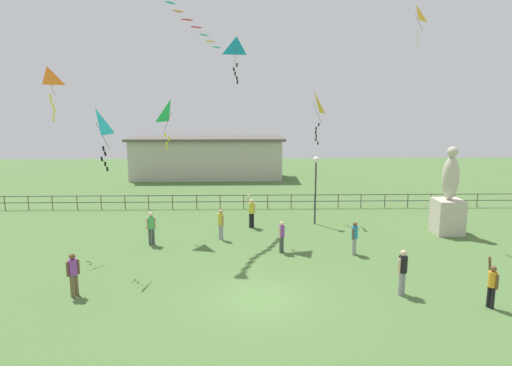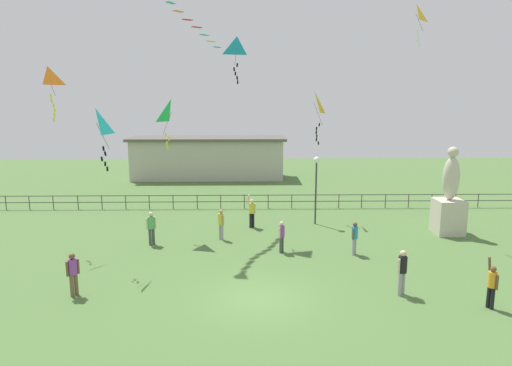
{
  "view_description": "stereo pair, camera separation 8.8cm",
  "coord_description": "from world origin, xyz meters",
  "px_view_note": "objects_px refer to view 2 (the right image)",
  "views": [
    {
      "loc": [
        -0.51,
        -15.62,
        7.22
      ],
      "look_at": [
        -0.01,
        5.22,
        3.36
      ],
      "focal_mm": 31.91,
      "sensor_mm": 36.0,
      "label": 1
    },
    {
      "loc": [
        -0.42,
        -15.62,
        7.22
      ],
      "look_at": [
        -0.01,
        5.22,
        3.36
      ],
      "focal_mm": 31.91,
      "sensor_mm": 36.0,
      "label": 2
    }
  ],
  "objects_px": {
    "kite_2": "(314,105)",
    "statue_monument": "(449,204)",
    "kite_3": "(49,80)",
    "person_7": "(402,269)",
    "kite_5": "(416,15)",
    "person_1": "(151,226)",
    "kite_4": "(97,124)",
    "person_5": "(252,211)",
    "person_6": "(73,271)",
    "person_2": "(282,235)",
    "person_3": "(355,236)",
    "lamppost": "(316,175)",
    "person_0": "(492,284)",
    "person_4": "(221,222)",
    "kite_0": "(237,48)",
    "kite_1": "(171,114)"
  },
  "relations": [
    {
      "from": "person_1",
      "to": "person_3",
      "type": "height_order",
      "value": "person_1"
    },
    {
      "from": "kite_4",
      "to": "person_0",
      "type": "bearing_deg",
      "value": -17.36
    },
    {
      "from": "kite_1",
      "to": "statue_monument",
      "type": "bearing_deg",
      "value": -0.36
    },
    {
      "from": "person_5",
      "to": "person_6",
      "type": "height_order",
      "value": "person_5"
    },
    {
      "from": "statue_monument",
      "to": "lamppost",
      "type": "height_order",
      "value": "statue_monument"
    },
    {
      "from": "kite_5",
      "to": "person_6",
      "type": "bearing_deg",
      "value": -151.32
    },
    {
      "from": "person_1",
      "to": "kite_4",
      "type": "distance_m",
      "value": 6.04
    },
    {
      "from": "person_7",
      "to": "kite_5",
      "type": "height_order",
      "value": "kite_5"
    },
    {
      "from": "person_4",
      "to": "kite_3",
      "type": "relative_size",
      "value": 0.63
    },
    {
      "from": "statue_monument",
      "to": "kite_3",
      "type": "height_order",
      "value": "kite_3"
    },
    {
      "from": "kite_1",
      "to": "kite_3",
      "type": "xyz_separation_m",
      "value": [
        -5.58,
        -1.32,
        1.65
      ]
    },
    {
      "from": "person_1",
      "to": "kite_0",
      "type": "relative_size",
      "value": 0.73
    },
    {
      "from": "person_1",
      "to": "kite_3",
      "type": "bearing_deg",
      "value": 174.62
    },
    {
      "from": "person_6",
      "to": "person_2",
      "type": "bearing_deg",
      "value": 30.22
    },
    {
      "from": "person_1",
      "to": "kite_3",
      "type": "relative_size",
      "value": 0.66
    },
    {
      "from": "person_5",
      "to": "person_7",
      "type": "bearing_deg",
      "value": -59.17
    },
    {
      "from": "person_0",
      "to": "kite_5",
      "type": "height_order",
      "value": "kite_5"
    },
    {
      "from": "person_4",
      "to": "person_7",
      "type": "distance_m",
      "value": 9.95
    },
    {
      "from": "person_1",
      "to": "person_2",
      "type": "xyz_separation_m",
      "value": [
        6.43,
        -1.27,
        -0.1
      ]
    },
    {
      "from": "person_3",
      "to": "kite_3",
      "type": "distance_m",
      "value": 16.34
    },
    {
      "from": "kite_2",
      "to": "statue_monument",
      "type": "bearing_deg",
      "value": -27.12
    },
    {
      "from": "person_3",
      "to": "lamppost",
      "type": "bearing_deg",
      "value": 101.02
    },
    {
      "from": "statue_monument",
      "to": "kite_4",
      "type": "relative_size",
      "value": 1.8
    },
    {
      "from": "person_5",
      "to": "kite_1",
      "type": "height_order",
      "value": "kite_1"
    },
    {
      "from": "statue_monument",
      "to": "kite_5",
      "type": "height_order",
      "value": "kite_5"
    },
    {
      "from": "statue_monument",
      "to": "kite_0",
      "type": "height_order",
      "value": "kite_0"
    },
    {
      "from": "person_3",
      "to": "person_6",
      "type": "xyz_separation_m",
      "value": [
        -11.48,
        -4.32,
        0.04
      ]
    },
    {
      "from": "kite_2",
      "to": "kite_0",
      "type": "bearing_deg",
      "value": -145.94
    },
    {
      "from": "person_7",
      "to": "kite_5",
      "type": "distance_m",
      "value": 13.77
    },
    {
      "from": "statue_monument",
      "to": "kite_0",
      "type": "distance_m",
      "value": 14.0
    },
    {
      "from": "statue_monument",
      "to": "kite_3",
      "type": "distance_m",
      "value": 21.42
    },
    {
      "from": "person_7",
      "to": "kite_0",
      "type": "relative_size",
      "value": 0.76
    },
    {
      "from": "person_1",
      "to": "person_2",
      "type": "relative_size",
      "value": 1.11
    },
    {
      "from": "person_1",
      "to": "kite_4",
      "type": "height_order",
      "value": "kite_4"
    },
    {
      "from": "statue_monument",
      "to": "person_6",
      "type": "relative_size",
      "value": 2.87
    },
    {
      "from": "kite_3",
      "to": "statue_monument",
      "type": "bearing_deg",
      "value": 3.44
    },
    {
      "from": "person_7",
      "to": "kite_4",
      "type": "bearing_deg",
      "value": 164.0
    },
    {
      "from": "person_7",
      "to": "kite_2",
      "type": "bearing_deg",
      "value": 98.79
    },
    {
      "from": "person_5",
      "to": "person_7",
      "type": "distance_m",
      "value": 10.7
    },
    {
      "from": "statue_monument",
      "to": "person_7",
      "type": "bearing_deg",
      "value": -123.41
    },
    {
      "from": "person_7",
      "to": "person_5",
      "type": "bearing_deg",
      "value": 120.83
    },
    {
      "from": "person_7",
      "to": "kite_3",
      "type": "relative_size",
      "value": 0.68
    },
    {
      "from": "kite_0",
      "to": "person_7",
      "type": "bearing_deg",
      "value": -53.12
    },
    {
      "from": "lamppost",
      "to": "person_1",
      "type": "distance_m",
      "value": 9.73
    },
    {
      "from": "kite_4",
      "to": "kite_2",
      "type": "bearing_deg",
      "value": 37.43
    },
    {
      "from": "kite_0",
      "to": "kite_4",
      "type": "height_order",
      "value": "kite_0"
    },
    {
      "from": "person_1",
      "to": "kite_5",
      "type": "distance_m",
      "value": 17.25
    },
    {
      "from": "person_4",
      "to": "kite_1",
      "type": "relative_size",
      "value": 0.63
    },
    {
      "from": "person_2",
      "to": "person_3",
      "type": "xyz_separation_m",
      "value": [
        3.4,
        -0.38,
        0.03
      ]
    },
    {
      "from": "person_1",
      "to": "kite_1",
      "type": "height_order",
      "value": "kite_1"
    }
  ]
}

